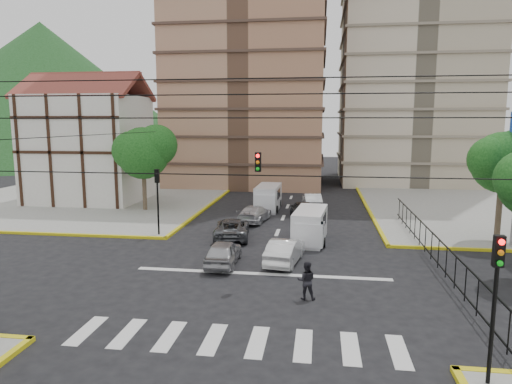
% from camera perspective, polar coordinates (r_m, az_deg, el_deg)
% --- Properties ---
extents(ground, '(160.00, 160.00, 0.00)m').
position_cam_1_polar(ground, '(22.39, 0.26, -11.18)').
color(ground, black).
rests_on(ground, ground).
extents(sidewalk_nw, '(26.00, 26.00, 0.15)m').
position_cam_1_polar(sidewalk_nw, '(47.41, -20.91, -0.98)').
color(sidewalk_nw, gray).
rests_on(sidewalk_nw, ground).
extents(crosswalk_stripes, '(12.00, 2.40, 0.01)m').
position_cam_1_polar(crosswalk_stripes, '(16.95, -2.62, -18.04)').
color(crosswalk_stripes, silver).
rests_on(crosswalk_stripes, ground).
extents(stop_line, '(13.00, 0.40, 0.01)m').
position_cam_1_polar(stop_line, '(23.51, 0.66, -10.18)').
color(stop_line, silver).
rests_on(stop_line, ground).
extents(tudor_building, '(10.80, 8.05, 12.23)m').
position_cam_1_polar(tudor_building, '(46.38, -20.17, 5.30)').
color(tudor_building, silver).
rests_on(tudor_building, ground).
extents(distant_hill, '(70.00, 70.00, 28.00)m').
position_cam_1_polar(distant_hill, '(107.89, -24.95, 11.38)').
color(distant_hill, '#194517').
rests_on(distant_hill, ground).
extents(park_fence, '(0.10, 22.50, 1.66)m').
position_cam_1_polar(park_fence, '(27.19, 20.98, -8.15)').
color(park_fence, black).
rests_on(park_fence, ground).
extents(tree_park_c, '(4.65, 3.80, 7.25)m').
position_cam_1_polar(tree_park_c, '(32.00, 28.63, 3.57)').
color(tree_park_c, '#473828').
rests_on(tree_park_c, ground).
extents(tree_tudor, '(5.39, 4.40, 7.43)m').
position_cam_1_polar(tree_tudor, '(39.78, -13.80, 5.04)').
color(tree_tudor, '#473828').
rests_on(tree_tudor, ground).
extents(traffic_light_se, '(0.28, 0.22, 4.40)m').
position_cam_1_polar(traffic_light_se, '(14.69, 27.78, -10.27)').
color(traffic_light_se, black).
rests_on(traffic_light_se, ground).
extents(traffic_light_nw, '(0.28, 0.22, 4.40)m').
position_cam_1_polar(traffic_light_nw, '(30.90, -12.22, 0.15)').
color(traffic_light_nw, black).
rests_on(traffic_light_nw, ground).
extents(traffic_light_hanging, '(18.00, 9.12, 0.92)m').
position_cam_1_polar(traffic_light_hanging, '(19.11, -0.55, 3.54)').
color(traffic_light_hanging, black).
rests_on(traffic_light_hanging, ground).
extents(van_right_lane, '(2.26, 4.76, 2.07)m').
position_cam_1_polar(van_right_lane, '(29.41, 6.76, -4.32)').
color(van_right_lane, silver).
rests_on(van_right_lane, ground).
extents(van_left_lane, '(2.01, 4.77, 2.13)m').
position_cam_1_polar(van_left_lane, '(39.66, 1.49, -0.80)').
color(van_left_lane, silver).
rests_on(van_left_lane, ground).
extents(car_silver_front_left, '(1.68, 4.01, 1.35)m').
position_cam_1_polar(car_silver_front_left, '(24.81, -4.13, -7.55)').
color(car_silver_front_left, '#A4A4A8').
rests_on(car_silver_front_left, ground).
extents(car_white_front_right, '(2.06, 4.34, 1.37)m').
position_cam_1_polar(car_white_front_right, '(25.11, 3.65, -7.33)').
color(car_white_front_right, silver).
rests_on(car_white_front_right, ground).
extents(car_grey_mid_left, '(2.80, 4.97, 1.31)m').
position_cam_1_polar(car_grey_mid_left, '(30.38, -3.02, -4.53)').
color(car_grey_mid_left, '#53555A').
rests_on(car_grey_mid_left, ground).
extents(car_silver_rear_left, '(2.42, 4.65, 1.29)m').
position_cam_1_polar(car_silver_rear_left, '(35.14, -0.17, -2.70)').
color(car_silver_rear_left, silver).
rests_on(car_silver_rear_left, ground).
extents(car_darkgrey_mid_right, '(2.41, 4.65, 1.51)m').
position_cam_1_polar(car_darkgrey_mid_right, '(36.16, 5.89, -2.24)').
color(car_darkgrey_mid_right, black).
rests_on(car_darkgrey_mid_right, ground).
extents(car_white_rear_right, '(1.93, 4.29, 1.37)m').
position_cam_1_polar(car_white_rear_right, '(40.87, 7.02, -1.08)').
color(car_white_rear_right, white).
rests_on(car_white_rear_right, ground).
extents(pedestrian_crosswalk, '(0.84, 0.67, 1.69)m').
position_cam_1_polar(pedestrian_crosswalk, '(20.22, 6.30, -10.93)').
color(pedestrian_crosswalk, black).
rests_on(pedestrian_crosswalk, ground).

